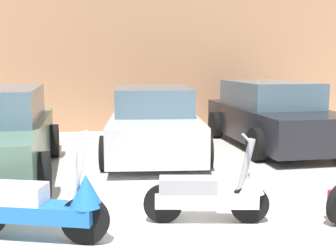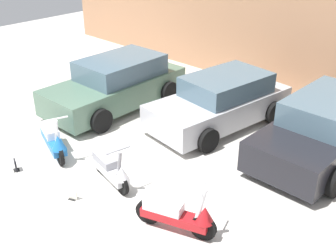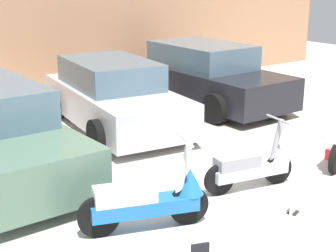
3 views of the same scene
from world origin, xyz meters
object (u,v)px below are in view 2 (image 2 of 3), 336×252
(car_rear_right, at_px, (324,129))
(placard_near_left_scooter, at_px, (16,166))
(car_rear_left, at_px, (117,84))
(car_rear_center, at_px, (221,102))
(placard_near_right_scooter, at_px, (72,194))
(scooter_front_center, at_px, (179,214))
(scooter_front_left, at_px, (54,139))
(scooter_front_right, at_px, (111,169))

(car_rear_right, distance_m, placard_near_left_scooter, 6.96)
(car_rear_left, relative_size, car_rear_center, 1.02)
(placard_near_left_scooter, bearing_deg, car_rear_right, 49.21)
(car_rear_left, height_order, car_rear_right, car_rear_left)
(placard_near_right_scooter, bearing_deg, car_rear_center, 88.89)
(car_rear_left, height_order, car_rear_center, car_rear_left)
(car_rear_right, bearing_deg, scooter_front_center, -8.17)
(car_rear_center, bearing_deg, placard_near_right_scooter, 6.45)
(scooter_front_left, distance_m, car_rear_right, 6.21)
(car_rear_right, bearing_deg, car_rear_center, -82.78)
(scooter_front_right, xyz_separation_m, scooter_front_center, (2.00, -0.14, 0.02))
(scooter_front_right, height_order, car_rear_left, car_rear_left)
(car_rear_center, bearing_deg, placard_near_left_scooter, -13.13)
(car_rear_left, bearing_deg, car_rear_center, 110.68)
(car_rear_right, relative_size, placard_near_right_scooter, 15.92)
(scooter_front_right, height_order, car_rear_right, car_rear_right)
(car_rear_left, bearing_deg, scooter_front_right, 46.71)
(placard_near_left_scooter, bearing_deg, car_rear_left, 104.85)
(scooter_front_left, xyz_separation_m, scooter_front_center, (3.88, 0.01, -0.02))
(car_rear_right, distance_m, placard_near_right_scooter, 5.75)
(placard_near_left_scooter, bearing_deg, placard_near_right_scooter, 7.94)
(car_rear_left, bearing_deg, car_rear_right, 103.88)
(scooter_front_left, relative_size, scooter_front_center, 1.05)
(scooter_front_center, relative_size, car_rear_left, 0.35)
(placard_near_right_scooter, bearing_deg, scooter_front_center, 19.00)
(car_rear_center, bearing_deg, car_rear_right, 104.73)
(scooter_front_left, bearing_deg, scooter_front_center, 19.16)
(scooter_front_left, bearing_deg, placard_near_left_scooter, -73.11)
(scooter_front_right, bearing_deg, car_rear_left, 149.18)
(scooter_front_center, height_order, placard_near_right_scooter, scooter_front_center)
(scooter_front_left, height_order, scooter_front_right, scooter_front_left)
(car_rear_center, relative_size, car_rear_right, 0.99)
(scooter_front_left, relative_size, car_rear_left, 0.37)
(scooter_front_right, bearing_deg, placard_near_right_scooter, -88.15)
(car_rear_left, bearing_deg, placard_near_left_scooter, 13.80)
(scooter_front_left, relative_size, placard_near_left_scooter, 5.95)
(scooter_front_center, bearing_deg, placard_near_left_scooter, 174.86)
(scooter_front_center, distance_m, placard_near_right_scooter, 2.29)
(car_rear_left, relative_size, car_rear_right, 1.01)
(scooter_front_center, distance_m, car_rear_left, 5.66)
(scooter_front_center, bearing_deg, car_rear_left, 131.14)
(car_rear_right, relative_size, placard_near_left_scooter, 15.92)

